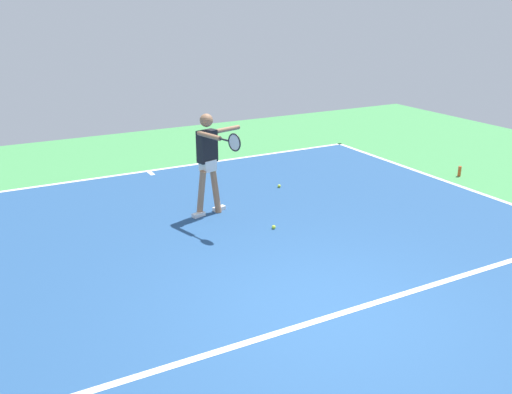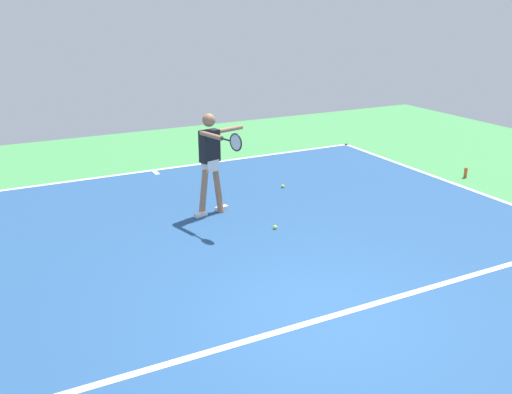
# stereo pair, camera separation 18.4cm
# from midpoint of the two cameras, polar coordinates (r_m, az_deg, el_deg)

# --- Properties ---
(ground_plane) EXTENTS (21.81, 21.81, 0.00)m
(ground_plane) POSITION_cam_midpoint_polar(r_m,az_deg,el_deg) (7.00, 7.48, -11.63)
(ground_plane) COLOR #428E4C
(court_surface) EXTENTS (10.69, 13.79, 0.00)m
(court_surface) POSITION_cam_midpoint_polar(r_m,az_deg,el_deg) (7.00, 7.48, -11.61)
(court_surface) COLOR navy
(court_surface) RESTS_ON ground_plane
(court_line_baseline_near) EXTENTS (10.69, 0.10, 0.01)m
(court_line_baseline_near) POSITION_cam_midpoint_polar(r_m,az_deg,el_deg) (12.76, -10.05, 2.71)
(court_line_baseline_near) COLOR white
(court_line_baseline_near) RESTS_ON ground_plane
(court_line_service) EXTENTS (8.02, 0.10, 0.01)m
(court_line_service) POSITION_cam_midpoint_polar(r_m,az_deg,el_deg) (6.91, 8.09, -12.08)
(court_line_service) COLOR white
(court_line_service) RESTS_ON ground_plane
(court_line_centre_mark) EXTENTS (0.10, 0.30, 0.01)m
(court_line_centre_mark) POSITION_cam_midpoint_polar(r_m,az_deg,el_deg) (12.58, -9.77, 2.48)
(court_line_centre_mark) COLOR white
(court_line_centre_mark) RESTS_ON ground_plane
(tennis_player) EXTENTS (1.07, 1.30, 1.81)m
(tennis_player) POSITION_cam_midpoint_polar(r_m,az_deg,el_deg) (9.69, -4.03, 4.12)
(tennis_player) COLOR #9E7051
(tennis_player) RESTS_ON ground_plane
(tennis_ball_by_baseline) EXTENTS (0.07, 0.07, 0.07)m
(tennis_ball_by_baseline) POSITION_cam_midpoint_polar(r_m,az_deg,el_deg) (11.38, 3.22, 1.11)
(tennis_ball_by_baseline) COLOR #C6E53D
(tennis_ball_by_baseline) RESTS_ON ground_plane
(tennis_ball_centre_court) EXTENTS (0.07, 0.07, 0.07)m
(tennis_ball_centre_court) POSITION_cam_midpoint_polar(r_m,az_deg,el_deg) (9.32, 2.53, -3.10)
(tennis_ball_centre_court) COLOR #C6E53D
(tennis_ball_centre_court) RESTS_ON ground_plane
(water_bottle) EXTENTS (0.07, 0.07, 0.22)m
(water_bottle) POSITION_cam_midpoint_polar(r_m,az_deg,el_deg) (12.86, 21.00, 2.33)
(water_bottle) COLOR #D84C1E
(water_bottle) RESTS_ON ground_plane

